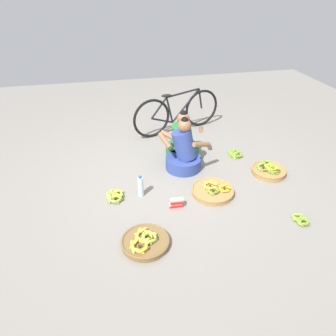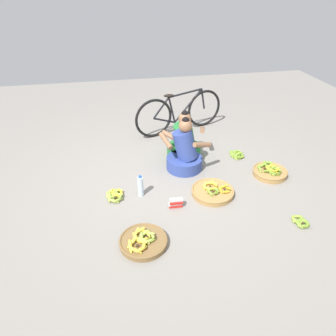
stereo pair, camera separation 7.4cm
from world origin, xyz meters
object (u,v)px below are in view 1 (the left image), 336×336
banana_basket_mid_right (213,191)px  packet_carton_stack (176,203)px  bicycle_leaning (177,112)px  banana_basket_near_bicycle (145,242)px  loose_bananas_back_center (235,154)px  loose_bananas_near_vendor (115,196)px  vendor_woman_front (184,153)px  water_bottle (141,187)px  banana_basket_mid_left (269,170)px  vendor_woman_behind (183,142)px  loose_bananas_front_center (301,220)px

banana_basket_mid_right → packet_carton_stack: (-0.53, -0.16, 0.01)m
bicycle_leaning → banana_basket_mid_right: bearing=-90.0°
banana_basket_near_bicycle → loose_bananas_back_center: (1.67, 1.58, -0.02)m
packet_carton_stack → bicycle_leaning: bearing=76.1°
banana_basket_mid_right → loose_bananas_near_vendor: 1.26m
vendor_woman_front → banana_basket_mid_right: vendor_woman_front is taller
water_bottle → banana_basket_mid_left: bearing=3.8°
vendor_woman_behind → banana_basket_mid_left: bearing=-35.3°
vendor_woman_front → packet_carton_stack: vendor_woman_front is taller
loose_bananas_front_center → packet_carton_stack: bearing=157.1°
loose_bananas_near_vendor → water_bottle: size_ratio=1.02×
loose_bananas_front_center → loose_bananas_near_vendor: 2.26m
vendor_woman_front → bicycle_leaning: (0.21, 1.27, 0.10)m
loose_bananas_back_center → packet_carton_stack: bearing=-139.2°
banana_basket_mid_left → bicycle_leaning: bearing=119.3°
banana_basket_mid_left → loose_bananas_back_center: size_ratio=1.63×
vendor_woman_behind → loose_bananas_front_center: vendor_woman_behind is taller
banana_basket_mid_left → banana_basket_near_bicycle: 2.17m
bicycle_leaning → water_bottle: size_ratio=5.51×
vendor_woman_behind → packet_carton_stack: bearing=-108.0°
bicycle_leaning → loose_bananas_near_vendor: 2.19m
banana_basket_mid_right → banana_basket_near_bicycle: bearing=-144.7°
vendor_woman_behind → bicycle_leaning: 0.93m
bicycle_leaning → banana_basket_mid_left: size_ratio=3.43×
loose_bananas_front_center → loose_bananas_near_vendor: bearing=156.2°
vendor_woman_front → packet_carton_stack: size_ratio=4.59×
loose_bananas_front_center → vendor_woman_front: bearing=126.0°
banana_basket_mid_left → loose_bananas_near_vendor: 2.19m
vendor_woman_behind → loose_bananas_back_center: size_ratio=2.57×
bicycle_leaning → loose_bananas_near_vendor: bicycle_leaning is taller
banana_basket_near_bicycle → loose_bananas_back_center: banana_basket_near_bicycle is taller
banana_basket_mid_right → vendor_woman_behind: bearing=97.5°
banana_basket_near_bicycle → banana_basket_mid_right: size_ratio=0.94×
loose_bananas_front_center → packet_carton_stack: packet_carton_stack is taller
vendor_woman_front → banana_basket_near_bicycle: 1.61m
loose_bananas_back_center → banana_basket_mid_left: bearing=-66.5°
banana_basket_mid_right → loose_bananas_near_vendor: (-1.25, 0.18, -0.01)m
banana_basket_mid_right → loose_bananas_back_center: size_ratio=1.86×
bicycle_leaning → loose_bananas_back_center: bearing=-57.8°
banana_basket_mid_right → loose_bananas_near_vendor: size_ratio=1.80×
banana_basket_mid_right → loose_bananas_back_center: 1.11m
banana_basket_near_bicycle → vendor_woman_behind: bearing=63.8°
loose_bananas_front_center → loose_bananas_back_center: loose_bananas_back_center is taller
banana_basket_near_bicycle → packet_carton_stack: banana_basket_near_bicycle is taller
banana_basket_near_bicycle → loose_bananas_front_center: banana_basket_near_bicycle is taller
loose_bananas_near_vendor → water_bottle: 0.35m
loose_bananas_near_vendor → packet_carton_stack: bearing=-25.3°
vendor_woman_behind → bicycle_leaning: (0.14, 0.92, 0.12)m
banana_basket_mid_right → loose_bananas_front_center: (0.82, -0.73, -0.02)m
loose_bananas_near_vendor → loose_bananas_back_center: size_ratio=1.03×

